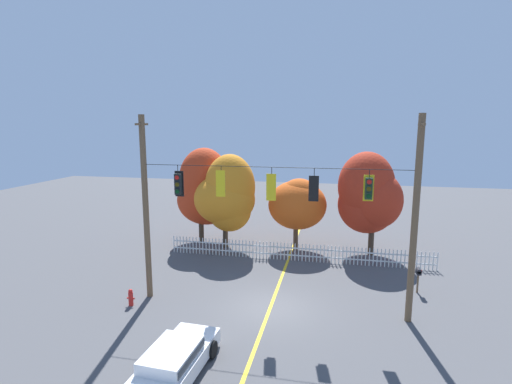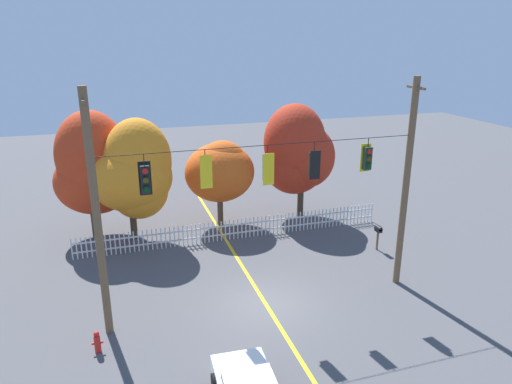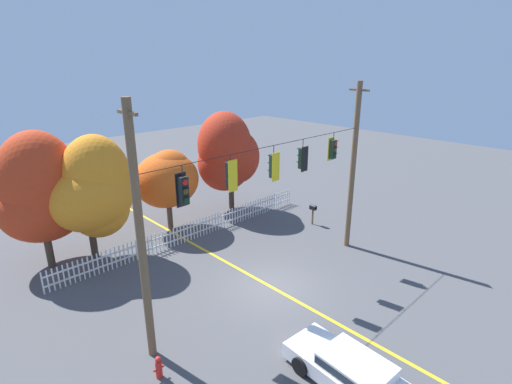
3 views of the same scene
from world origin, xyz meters
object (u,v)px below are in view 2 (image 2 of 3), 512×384
(traffic_signal_southbound_primary, at_px, (268,168))
(roadside_mailbox, at_px, (378,230))
(traffic_signal_westbound_side, at_px, (314,164))
(autumn_maple_near_fence, at_px, (94,168))
(autumn_maple_far_west, at_px, (298,153))
(traffic_signal_eastbound_side, at_px, (367,158))
(fire_hydrant, at_px, (97,342))
(autumn_maple_mid, at_px, (135,174))
(traffic_signal_northbound_primary, at_px, (205,171))
(traffic_signal_northbound_secondary, at_px, (145,179))
(autumn_oak_far_east, at_px, (221,171))

(traffic_signal_southbound_primary, relative_size, roadside_mailbox, 1.13)
(traffic_signal_westbound_side, xyz_separation_m, autumn_maple_near_fence, (-8.26, 9.30, -1.93))
(autumn_maple_far_west, bearing_deg, traffic_signal_eastbound_side, -94.82)
(roadside_mailbox, bearing_deg, fire_hydrant, -162.40)
(autumn_maple_mid, height_order, roadside_mailbox, autumn_maple_mid)
(fire_hydrant, bearing_deg, autumn_maple_mid, 76.74)
(fire_hydrant, bearing_deg, traffic_signal_northbound_primary, 14.94)
(traffic_signal_northbound_secondary, relative_size, roadside_mailbox, 1.15)
(autumn_maple_mid, xyz_separation_m, roadside_mailbox, (11.42, -4.91, -2.59))
(autumn_maple_near_fence, bearing_deg, traffic_signal_eastbound_side, -41.33)
(autumn_maple_near_fence, height_order, autumn_maple_mid, autumn_maple_near_fence)
(autumn_maple_mid, bearing_deg, traffic_signal_southbound_primary, -61.65)
(autumn_maple_far_west, bearing_deg, autumn_maple_near_fence, 177.60)
(traffic_signal_northbound_primary, relative_size, autumn_maple_mid, 0.21)
(autumn_maple_near_fence, bearing_deg, roadside_mailbox, -24.46)
(autumn_oak_far_east, xyz_separation_m, autumn_maple_far_west, (4.60, -0.12, 0.71))
(autumn_maple_mid, distance_m, fire_hydrant, 10.02)
(traffic_signal_northbound_secondary, xyz_separation_m, traffic_signal_westbound_side, (6.29, -0.02, 0.02))
(traffic_signal_westbound_side, xyz_separation_m, autumn_maple_mid, (-6.23, 8.10, -2.11))
(traffic_signal_westbound_side, bearing_deg, roadside_mailbox, 31.57)
(traffic_signal_northbound_secondary, xyz_separation_m, traffic_signal_eastbound_side, (8.59, -0.00, 0.08))
(traffic_signal_westbound_side, height_order, roadside_mailbox, traffic_signal_westbound_side)
(traffic_signal_northbound_primary, height_order, traffic_signal_westbound_side, same)
(traffic_signal_southbound_primary, bearing_deg, traffic_signal_northbound_primary, -180.00)
(autumn_maple_far_west, bearing_deg, traffic_signal_westbound_side, -109.02)
(traffic_signal_southbound_primary, xyz_separation_m, autumn_maple_near_fence, (-6.39, 9.30, -1.93))
(traffic_signal_southbound_primary, relative_size, autumn_maple_far_west, 0.22)
(traffic_signal_eastbound_side, height_order, autumn_maple_near_fence, autumn_maple_near_fence)
(traffic_signal_northbound_secondary, relative_size, autumn_maple_far_west, 0.22)
(traffic_signal_eastbound_side, bearing_deg, autumn_maple_far_west, 85.18)
(traffic_signal_northbound_primary, xyz_separation_m, autumn_oak_far_east, (2.64, 8.95, -2.64))
(traffic_signal_eastbound_side, bearing_deg, autumn_maple_near_fence, 138.67)
(traffic_signal_northbound_secondary, xyz_separation_m, autumn_maple_mid, (0.06, 8.08, -2.09))
(traffic_signal_eastbound_side, distance_m, autumn_maple_near_fence, 14.20)
(traffic_signal_northbound_secondary, relative_size, traffic_signal_eastbound_side, 1.09)
(traffic_signal_northbound_secondary, distance_m, traffic_signal_eastbound_side, 8.60)
(autumn_maple_far_west, distance_m, fire_hydrant, 15.58)
(traffic_signal_northbound_primary, xyz_separation_m, traffic_signal_eastbound_side, (6.49, 0.02, -0.03))
(roadside_mailbox, bearing_deg, traffic_signal_southbound_primary, -155.67)
(traffic_signal_southbound_primary, height_order, traffic_signal_westbound_side, same)
(autumn_maple_near_fence, distance_m, autumn_maple_mid, 2.36)
(autumn_oak_far_east, bearing_deg, autumn_maple_near_fence, 177.01)
(traffic_signal_eastbound_side, xyz_separation_m, autumn_oak_far_east, (-3.86, 8.93, -2.61))
(autumn_maple_near_fence, bearing_deg, autumn_maple_mid, -30.79)
(traffic_signal_eastbound_side, height_order, fire_hydrant, traffic_signal_eastbound_side)
(autumn_maple_mid, bearing_deg, autumn_maple_far_west, 4.50)
(autumn_oak_far_east, height_order, autumn_maple_far_west, autumn_maple_far_west)
(traffic_signal_westbound_side, xyz_separation_m, fire_hydrant, (-8.41, -1.13, -5.36))
(traffic_signal_northbound_primary, xyz_separation_m, autumn_maple_mid, (-2.04, 8.10, -2.21))
(autumn_maple_near_fence, relative_size, autumn_maple_mid, 1.05)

